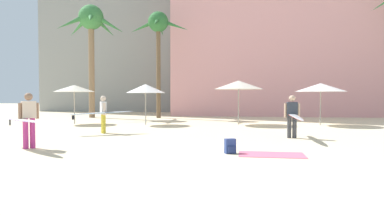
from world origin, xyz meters
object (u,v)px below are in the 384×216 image
object	(u,v)px
cafe_umbrella_2	(321,87)
backpack	(230,146)
beach_towel	(272,155)
palm_tree_center	(158,30)
person_far_right	(102,113)
cafe_umbrella_3	(146,89)
person_mid_center	(26,119)
cafe_umbrella_0	(239,85)
person_mid_left	(293,115)
cafe_umbrella_1	(74,88)
palm_tree_far_left	(91,26)

from	to	relation	value
cafe_umbrella_2	backpack	distance (m)	11.39
beach_towel	backpack	size ratio (longest dim) A/B	4.29
palm_tree_center	person_far_right	distance (m)	11.98
cafe_umbrella_3	person_mid_center	size ratio (longest dim) A/B	0.95
cafe_umbrella_0	person_mid_left	xyz separation A→B (m)	(2.01, -6.17, -1.34)
cafe_umbrella_1	cafe_umbrella_2	bearing A→B (deg)	3.78
cafe_umbrella_1	cafe_umbrella_3	xyz separation A→B (m)	(4.26, -0.05, -0.02)
backpack	person_mid_center	distance (m)	6.26
palm_tree_center	cafe_umbrella_2	world-z (taller)	palm_tree_center
cafe_umbrella_0	cafe_umbrella_2	xyz separation A→B (m)	(4.52, 0.21, -0.15)
person_far_right	person_mid_left	distance (m)	7.93
beach_towel	person_mid_center	xyz separation A→B (m)	(-7.35, 0.12, 0.92)
palm_tree_center	cafe_umbrella_0	bearing A→B (deg)	-41.78
cafe_umbrella_3	person_far_right	world-z (taller)	cafe_umbrella_3
person_mid_left	cafe_umbrella_2	bearing A→B (deg)	157.38
palm_tree_far_left	cafe_umbrella_1	world-z (taller)	palm_tree_far_left
beach_towel	person_far_right	distance (m)	8.20
cafe_umbrella_0	person_mid_left	world-z (taller)	cafe_umbrella_0
person_mid_left	person_mid_center	xyz separation A→B (m)	(-8.52, -3.75, 0.03)
palm_tree_center	person_mid_center	xyz separation A→B (m)	(-0.71, -15.10, -5.52)
person_far_right	person_mid_left	world-z (taller)	person_mid_left
palm_tree_center	person_far_right	xyz separation A→B (m)	(-0.09, -10.61, -5.55)
beach_towel	person_mid_left	xyz separation A→B (m)	(1.16, 3.87, 0.90)
cafe_umbrella_0	person_mid_left	distance (m)	6.63
beach_towel	person_mid_left	distance (m)	4.14
beach_towel	person_mid_center	distance (m)	7.41
palm_tree_center	cafe_umbrella_0	distance (m)	8.83
cafe_umbrella_3	beach_towel	xyz separation A→B (m)	(6.04, -9.27, -2.03)
cafe_umbrella_1	person_far_right	size ratio (longest dim) A/B	0.89
cafe_umbrella_0	person_mid_center	distance (m)	11.94
person_mid_left	palm_tree_center	bearing A→B (deg)	-146.62
cafe_umbrella_1	beach_towel	world-z (taller)	cafe_umbrella_1
backpack	person_far_right	distance (m)	7.22
cafe_umbrella_2	person_far_right	size ratio (longest dim) A/B	1.07
cafe_umbrella_1	beach_towel	xyz separation A→B (m)	(10.30, -9.32, -2.05)
palm_tree_center	person_mid_center	bearing A→B (deg)	-92.70
cafe_umbrella_2	palm_tree_center	bearing A→B (deg)	154.28
cafe_umbrella_1	cafe_umbrella_2	world-z (taller)	cafe_umbrella_2
palm_tree_far_left	cafe_umbrella_0	size ratio (longest dim) A/B	3.00
palm_tree_far_left	person_mid_left	xyz separation A→B (m)	(12.83, -11.10, -5.89)
palm_tree_far_left	cafe_umbrella_2	size ratio (longest dim) A/B	3.00
cafe_umbrella_1	backpack	bearing A→B (deg)	-45.22
palm_tree_far_left	person_mid_left	world-z (taller)	palm_tree_far_left
cafe_umbrella_2	person_mid_center	bearing A→B (deg)	-137.43
person_far_right	person_mid_center	bearing A→B (deg)	-130.17
beach_towel	cafe_umbrella_3	bearing A→B (deg)	123.07
beach_towel	person_mid_left	world-z (taller)	person_mid_left
cafe_umbrella_3	person_far_right	size ratio (longest dim) A/B	0.88
person_far_right	person_mid_center	xyz separation A→B (m)	(-0.62, -4.48, 0.03)
cafe_umbrella_2	cafe_umbrella_3	distance (m)	9.76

